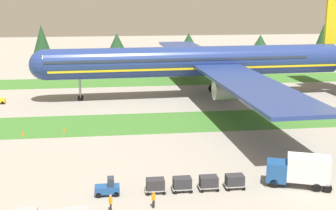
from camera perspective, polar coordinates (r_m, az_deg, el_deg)
grass_strip_near at (r=75.97m, az=-4.74°, el=-2.29°), size 320.00×12.73×0.01m
grass_strip_far at (r=112.46m, az=-5.65°, el=2.88°), size 320.00×12.73×0.01m
airliner at (r=95.00m, az=5.02°, el=5.45°), size 70.90×86.63×20.66m
baggage_tug at (r=49.69m, az=-7.44°, el=-10.13°), size 2.60×1.30×1.97m
cargo_dolly_lead at (r=49.85m, az=-1.57°, el=-9.81°), size 2.20×1.50×1.55m
cargo_dolly_second at (r=50.20m, az=1.77°, el=-9.64°), size 2.20×1.50×1.55m
cargo_dolly_third at (r=50.71m, az=5.05°, el=-9.44°), size 2.20×1.50×1.55m
cargo_dolly_fourth at (r=51.38m, az=8.25°, el=-9.21°), size 2.20×1.50×1.55m
catering_truck at (r=52.98m, az=15.96°, el=-7.69°), size 7.32×4.66×3.58m
ground_crew_marshaller at (r=46.22m, az=-7.11°, el=-11.83°), size 0.36×0.56×1.74m
ground_crew_loader at (r=46.58m, az=-1.81°, el=-11.51°), size 0.36×0.52×1.74m
taxiway_marker_0 at (r=73.13m, az=-12.74°, el=-2.98°), size 0.44×0.44×0.60m
taxiway_marker_1 at (r=72.72m, az=-17.53°, el=-3.35°), size 0.44×0.44×0.67m
distant_tree_line at (r=142.08m, az=-8.99°, el=7.85°), size 180.29×10.21×11.98m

